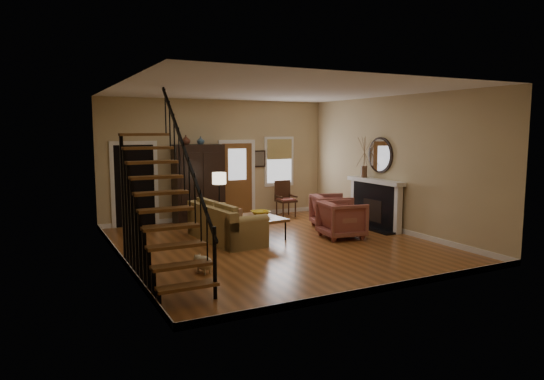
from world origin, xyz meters
name	(u,v)px	position (x,y,z in m)	size (l,w,h in m)	color
room	(228,170)	(-0.41, 1.76, 1.51)	(7.00, 7.33, 3.30)	#975526
staircase	(163,184)	(-2.78, -1.30, 1.60)	(0.94, 2.80, 3.20)	brown
fireplace	(376,199)	(3.13, 0.50, 0.74)	(0.33, 1.95, 2.30)	black
armoire	(198,184)	(-0.70, 3.15, 1.05)	(1.30, 0.60, 2.10)	black
vase_a	(186,140)	(-1.05, 3.05, 2.22)	(0.24, 0.24, 0.25)	#4C2619
vase_b	(201,140)	(-0.65, 3.05, 2.21)	(0.20, 0.20, 0.21)	#334C60
sofa	(226,223)	(-0.82, 0.88, 0.40)	(0.94, 2.17, 0.81)	olive
coffee_table	(261,227)	(0.04, 0.83, 0.24)	(0.74, 1.27, 0.49)	brown
bowl	(261,213)	(0.09, 0.98, 0.54)	(0.43, 0.43, 0.11)	gold
books	(262,218)	(-0.08, 0.53, 0.52)	(0.23, 0.32, 0.06)	beige
armchair_left	(342,220)	(1.67, -0.08, 0.43)	(0.91, 0.94, 0.86)	maroon
armchair_right	(331,211)	(2.13, 1.04, 0.42)	(0.91, 0.93, 0.85)	maroon
floor_lamp	(219,203)	(-0.63, 1.78, 0.73)	(0.33, 0.33, 1.46)	black
side_chair	(286,199)	(1.85, 2.95, 0.51)	(0.54, 0.54, 1.02)	#3C2213
dog	(204,264)	(-2.08, -1.27, 0.15)	(0.25, 0.43, 0.31)	beige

